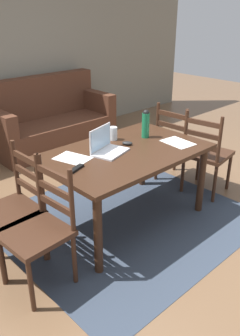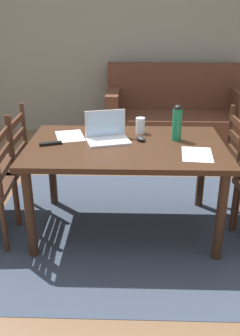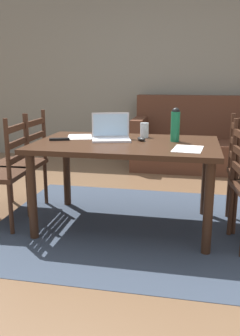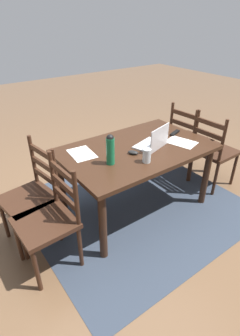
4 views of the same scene
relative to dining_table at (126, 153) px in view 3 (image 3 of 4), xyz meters
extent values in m
plane|color=brown|center=(0.00, 0.00, -0.64)|extent=(14.00, 14.00, 0.00)
cube|color=#333D4C|center=(0.00, 0.00, -0.64)|extent=(2.23, 2.04, 0.01)
cube|color=gray|center=(0.00, 2.71, 0.71)|extent=(8.00, 0.12, 2.70)
cube|color=#382114|center=(0.00, 0.00, 0.07)|extent=(1.50, 0.96, 0.04)
cylinder|color=#382114|center=(-0.67, -0.40, -0.30)|extent=(0.07, 0.07, 0.69)
cylinder|color=#382114|center=(0.67, -0.40, -0.30)|extent=(0.07, 0.07, 0.69)
cylinder|color=#382114|center=(-0.67, 0.40, -0.30)|extent=(0.07, 0.07, 0.69)
cylinder|color=#382114|center=(0.67, 0.40, -0.30)|extent=(0.07, 0.07, 0.69)
cube|color=#3D2316|center=(-1.08, 0.19, -0.19)|extent=(0.45, 0.45, 0.04)
cylinder|color=#3D2316|center=(-1.27, 0.38, -0.43)|extent=(0.04, 0.04, 0.43)
cylinder|color=#3D2316|center=(-0.89, 0.00, -0.43)|extent=(0.04, 0.04, 0.43)
cylinder|color=#3D2316|center=(-0.89, 0.38, -0.43)|extent=(0.04, 0.04, 0.43)
cylinder|color=#3D2316|center=(-0.88, 0.00, 0.06)|extent=(0.04, 0.04, 0.50)
cylinder|color=#3D2316|center=(-0.88, 0.38, 0.06)|extent=(0.04, 0.04, 0.50)
cube|color=#3D2316|center=(-0.88, 0.19, -0.04)|extent=(0.03, 0.36, 0.05)
cube|color=#3D2316|center=(-0.88, 0.19, 0.08)|extent=(0.03, 0.36, 0.05)
cube|color=#3D2316|center=(-0.88, 0.19, 0.21)|extent=(0.03, 0.36, 0.05)
cylinder|color=#3D2316|center=(0.87, -0.03, -0.43)|extent=(0.04, 0.04, 0.43)
cylinder|color=#3D2316|center=(0.86, -0.03, 0.06)|extent=(0.04, 0.04, 0.50)
cube|color=#3D2316|center=(0.88, -0.22, -0.04)|extent=(0.08, 0.36, 0.05)
cylinder|color=#3D2316|center=(0.88, 0.37, -0.43)|extent=(0.04, 0.04, 0.43)
cylinder|color=#3D2316|center=(0.90, -0.01, -0.43)|extent=(0.04, 0.04, 0.43)
cylinder|color=#3D2316|center=(0.87, 0.37, 0.06)|extent=(0.04, 0.04, 0.50)
cylinder|color=#3D2316|center=(0.89, -0.01, 0.06)|extent=(0.04, 0.04, 0.50)
cube|color=#3D2316|center=(0.88, 0.18, -0.04)|extent=(0.04, 0.36, 0.05)
cube|color=#3D2316|center=(0.88, 0.18, 0.08)|extent=(0.04, 0.36, 0.05)
cube|color=#3D2316|center=(0.88, 0.18, 0.21)|extent=(0.04, 0.36, 0.05)
cylinder|color=#3D2316|center=(-0.88, -0.37, -0.43)|extent=(0.04, 0.04, 0.43)
cylinder|color=#3D2316|center=(-0.90, 0.01, -0.43)|extent=(0.04, 0.04, 0.43)
cylinder|color=#3D2316|center=(-0.87, -0.37, 0.06)|extent=(0.04, 0.04, 0.50)
cylinder|color=#3D2316|center=(-0.89, 0.01, 0.06)|extent=(0.04, 0.04, 0.50)
cube|color=#3D2316|center=(-0.88, -0.18, -0.04)|extent=(0.05, 0.36, 0.05)
cube|color=#3D2316|center=(-0.88, -0.18, 0.08)|extent=(0.05, 0.36, 0.05)
cube|color=#3D2316|center=(-0.88, -0.18, 0.21)|extent=(0.05, 0.36, 0.05)
cube|color=#512D1E|center=(0.62, 2.16, -0.44)|extent=(1.80, 0.80, 0.40)
cube|color=#512D1E|center=(0.62, 2.46, 0.06)|extent=(1.80, 0.20, 0.60)
cube|color=#512D1E|center=(-0.20, 2.16, -0.09)|extent=(0.16, 0.80, 0.30)
cube|color=silver|center=(-0.14, 0.05, 0.10)|extent=(0.37, 0.30, 0.02)
cube|color=silver|center=(-0.17, 0.15, 0.21)|extent=(0.31, 0.10, 0.21)
cube|color=#A5CCEA|center=(-0.16, 0.14, 0.21)|extent=(0.29, 0.09, 0.19)
cylinder|color=#197247|center=(0.39, 0.12, 0.21)|extent=(0.07, 0.07, 0.25)
sphere|color=black|center=(0.39, 0.12, 0.34)|extent=(0.07, 0.07, 0.07)
cylinder|color=silver|center=(0.11, 0.28, 0.15)|extent=(0.08, 0.08, 0.13)
ellipsoid|color=black|center=(0.11, 0.09, 0.11)|extent=(0.10, 0.12, 0.03)
cube|color=black|center=(-0.57, -0.02, 0.10)|extent=(0.17, 0.10, 0.02)
cube|color=white|center=(-0.46, 0.18, 0.09)|extent=(0.28, 0.34, 0.00)
cube|color=white|center=(0.51, -0.20, 0.09)|extent=(0.24, 0.32, 0.00)
camera|label=1|loc=(-2.07, -2.12, 1.29)|focal=37.68mm
camera|label=2|loc=(0.04, -2.71, 1.06)|focal=40.40mm
camera|label=3|loc=(0.54, -2.92, 0.62)|focal=39.02mm
camera|label=4|loc=(1.54, 1.84, 1.25)|focal=28.44mm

